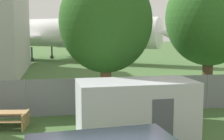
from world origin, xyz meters
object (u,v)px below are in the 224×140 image
at_px(portable_cabin, 136,111).
at_px(airplane, 48,33).
at_px(picnic_bench_near_cabin, 7,118).
at_px(tree_left_of_cabin, 210,18).
at_px(tree_near_hangar, 106,22).

bearing_deg(portable_cabin, airplane, 94.78).
bearing_deg(portable_cabin, picnic_bench_near_cabin, 151.96).
xyz_separation_m(portable_cabin, tree_left_of_cabin, (6.32, 6.23, 4.04)).
distance_m(airplane, tree_left_of_cabin, 31.87).
relative_size(portable_cabin, tree_left_of_cabin, 0.57).
bearing_deg(airplane, picnic_bench_near_cabin, -57.66).
height_order(airplane, tree_near_hangar, airplane).
bearing_deg(tree_near_hangar, airplane, 96.24).
bearing_deg(airplane, portable_cabin, -48.94).
bearing_deg(tree_left_of_cabin, tree_near_hangar, -162.34).
distance_m(tree_near_hangar, tree_left_of_cabin, 7.27).
height_order(portable_cabin, picnic_bench_near_cabin, portable_cabin).
bearing_deg(tree_near_hangar, tree_left_of_cabin, 17.66).
xyz_separation_m(portable_cabin, tree_near_hangar, (-0.60, 4.03, 3.69)).
bearing_deg(tree_left_of_cabin, portable_cabin, -135.41).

